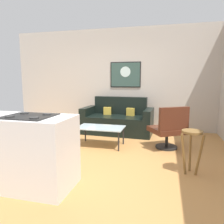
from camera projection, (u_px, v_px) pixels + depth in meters
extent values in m
cube|color=#BC8246|center=(92.00, 158.00, 3.92)|extent=(6.40, 6.40, 0.04)
cube|color=beige|center=(120.00, 79.00, 6.03)|extent=(6.40, 0.05, 2.80)
cube|color=black|center=(117.00, 125.00, 5.58)|extent=(1.47, 0.89, 0.46)
cube|color=black|center=(120.00, 105.00, 5.83)|extent=(1.45, 0.22, 0.47)
cube|color=black|center=(88.00, 119.00, 5.79)|extent=(0.21, 0.84, 0.67)
cube|color=black|center=(148.00, 123.00, 5.33)|extent=(0.21, 0.84, 0.67)
cube|color=gold|center=(107.00, 111.00, 5.76)|extent=(0.21, 0.13, 0.20)
cube|color=gold|center=(130.00, 112.00, 5.58)|extent=(0.22, 0.14, 0.20)
cube|color=silver|center=(101.00, 127.00, 4.49)|extent=(0.98, 0.57, 0.02)
cylinder|color=#232326|center=(77.00, 138.00, 4.40)|extent=(0.03, 0.03, 0.39)
cylinder|color=#232326|center=(119.00, 142.00, 4.19)|extent=(0.03, 0.03, 0.39)
cylinder|color=#232326|center=(85.00, 133.00, 4.86)|extent=(0.03, 0.03, 0.39)
cylinder|color=#232326|center=(123.00, 135.00, 4.65)|extent=(0.03, 0.03, 0.39)
cylinder|color=black|center=(166.00, 147.00, 4.41)|extent=(0.44, 0.44, 0.04)
cylinder|color=black|center=(167.00, 138.00, 4.38)|extent=(0.06, 0.06, 0.35)
cube|color=#502617|center=(167.00, 130.00, 4.36)|extent=(0.85, 0.84, 0.10)
cube|color=#502617|center=(174.00, 119.00, 4.09)|extent=(0.58, 0.39, 0.45)
cylinder|color=brown|center=(192.00, 132.00, 3.12)|extent=(0.30, 0.30, 0.03)
cylinder|color=brown|center=(190.00, 151.00, 3.29)|extent=(0.04, 0.13, 0.63)
cylinder|color=brown|center=(184.00, 154.00, 3.14)|extent=(0.13, 0.09, 0.63)
cylinder|color=brown|center=(200.00, 156.00, 3.08)|extent=(0.13, 0.09, 0.63)
cube|color=silver|center=(11.00, 150.00, 2.85)|extent=(1.71, 0.66, 0.94)
cube|color=black|center=(29.00, 116.00, 2.70)|extent=(0.60, 0.52, 0.01)
cylinder|color=#2D2D2D|center=(10.00, 116.00, 2.61)|extent=(0.11, 0.11, 0.01)
cylinder|color=#2D2D2D|center=(34.00, 118.00, 2.52)|extent=(0.11, 0.11, 0.01)
cylinder|color=#2D2D2D|center=(24.00, 113.00, 2.87)|extent=(0.11, 0.11, 0.01)
cylinder|color=#2D2D2D|center=(47.00, 114.00, 2.79)|extent=(0.11, 0.11, 0.01)
cube|color=black|center=(125.00, 75.00, 5.93)|extent=(0.85, 0.01, 0.70)
cube|color=#365047|center=(125.00, 75.00, 5.92)|extent=(0.80, 0.02, 0.65)
cylinder|color=silver|center=(125.00, 72.00, 5.90)|extent=(0.29, 0.01, 0.29)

